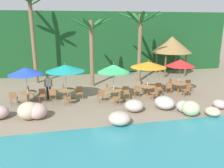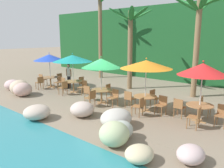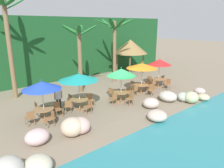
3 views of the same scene
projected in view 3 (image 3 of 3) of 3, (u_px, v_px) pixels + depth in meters
The scene contains 39 objects.
ground_plane at pixel (117, 101), 15.27m from camera, with size 120.00×120.00×0.00m, color gray.
terrace_deck at pixel (117, 101), 15.27m from camera, with size 18.00×5.20×0.01m.
foliage_backdrop at pixel (58, 48), 21.08m from camera, with size 28.00×2.40×6.00m.
rock_seawall at pixel (126, 116), 11.86m from camera, with size 15.14×3.09×0.93m.
umbrella_blue at pixel (42, 85), 11.59m from camera, with size 2.13×2.13×2.44m.
dining_table_blue at pixel (44, 111), 12.00m from camera, with size 1.10×1.10×0.74m.
chair_blue_seaward at pixel (57, 108), 12.61m from camera, with size 0.43×0.44×0.87m.
chair_blue_inland at pixel (38, 108), 12.65m from camera, with size 0.46×0.46×0.87m.
chair_blue_left at pixel (30, 117), 11.41m from camera, with size 0.44×0.44×0.87m.
chair_blue_right at pixel (51, 117), 11.40m from camera, with size 0.47×0.46×0.87m.
umbrella_teal at pixel (78, 77), 13.09m from camera, with size 2.45×2.45×2.51m.
dining_table_teal at pixel (80, 101), 13.52m from camera, with size 1.10×1.10×0.74m.
chair_teal_seaward at pixel (90, 99), 14.11m from camera, with size 0.44×0.45×0.87m.
chair_teal_inland at pixel (72, 99), 14.12m from camera, with size 0.43×0.42×0.87m.
chair_teal_left at pixel (68, 106), 13.01m from camera, with size 0.46×0.47×0.87m.
chair_teal_right at pixel (88, 106), 12.98m from camera, with size 0.43×0.42×0.87m.
umbrella_green at pixel (121, 72), 14.51m from camera, with size 2.06×2.06×2.51m.
dining_table_green at pixel (121, 94), 14.93m from camera, with size 1.10×1.10×0.74m.
chair_green_seaward at pixel (130, 93), 15.50m from camera, with size 0.46×0.46×0.87m.
chair_green_inland at pixel (112, 93), 15.48m from camera, with size 0.45×0.45×0.87m.
chair_green_left at pixel (114, 98), 14.31m from camera, with size 0.46×0.47×0.87m.
chair_green_right at pixel (130, 98), 14.38m from camera, with size 0.43×0.43×0.87m.
umbrella_orange at pixel (142, 66), 16.30m from camera, with size 2.40×2.40×2.56m.
dining_table_orange at pixel (141, 86), 16.74m from camera, with size 1.10×1.10×0.74m.
chair_orange_seaward at pixel (148, 85), 17.32m from camera, with size 0.45×0.46×0.87m.
chair_orange_inland at pixel (133, 85), 17.40m from camera, with size 0.47×0.46×0.87m.
chair_orange_left at pixel (135, 90), 16.16m from camera, with size 0.44×0.44×0.87m.
chair_orange_right at pixel (151, 89), 16.29m from camera, with size 0.48×0.48×0.87m.
umbrella_red at pixel (160, 62), 18.02m from camera, with size 2.01×2.01×2.57m.
dining_table_red at pixel (159, 80), 18.46m from camera, with size 1.10×1.10×0.74m.
chair_red_seaward at pixel (164, 80), 19.07m from camera, with size 0.42×0.43×0.87m.
chair_red_inland at pixel (150, 80), 19.03m from camera, with size 0.44×0.43×0.87m.
chair_red_left at pixel (153, 83), 17.89m from camera, with size 0.42×0.43×0.87m.
chair_red_right at pixel (168, 83), 17.97m from camera, with size 0.46×0.45×0.87m.
palm_tree_nearest at pixel (8, 33), 14.69m from camera, with size 3.19×3.10×7.17m.
palm_tree_second at pixel (80, 47), 16.37m from camera, with size 3.02×2.90×5.32m.
palm_tree_third at pixel (115, 38), 19.29m from camera, with size 3.61×3.70×5.87m.
palapa_hut at pixel (130, 47), 23.34m from camera, with size 3.76×3.76×3.70m.
waiter_in_white at pixel (58, 97), 13.14m from camera, with size 0.52×0.36×1.70m.
Camera 3 is at (-9.55, -10.73, 5.33)m, focal length 34.12 mm.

